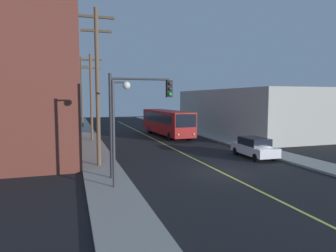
{
  "coord_description": "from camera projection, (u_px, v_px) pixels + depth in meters",
  "views": [
    {
      "loc": [
        -9.09,
        -17.16,
        4.76
      ],
      "look_at": [
        0.0,
        11.18,
        2.0
      ],
      "focal_mm": 32.37,
      "sensor_mm": 36.0,
      "label": 1
    }
  ],
  "objects": [
    {
      "name": "utility_pole_near",
      "position": [
        97.0,
        80.0,
        20.32
      ],
      "size": [
        2.4,
        0.28,
        10.54
      ],
      "color": "brown",
      "rests_on": "sidewalk_left"
    },
    {
      "name": "sidewalk_left",
      "position": [
        94.0,
        151.0,
        26.74
      ],
      "size": [
        2.5,
        90.0,
        0.15
      ],
      "primitive_type": "cube",
      "color": "gray",
      "rests_on": "ground"
    },
    {
      "name": "parked_car_white",
      "position": [
        254.0,
        147.0,
        24.1
      ],
      "size": [
        1.91,
        4.44,
        1.62
      ],
      "color": "silver",
      "rests_on": "ground"
    },
    {
      "name": "traffic_signal_left_corner",
      "position": [
        137.0,
        106.0,
        17.61
      ],
      "size": [
        3.75,
        0.48,
        6.0
      ],
      "color": "#2D2D33",
      "rests_on": "sidewalk_left"
    },
    {
      "name": "building_right_warehouse",
      "position": [
        251.0,
        111.0,
        41.59
      ],
      "size": [
        12.0,
        24.06,
        5.86
      ],
      "color": "#B2B2A8",
      "rests_on": "ground"
    },
    {
      "name": "utility_pole_far",
      "position": [
        82.0,
        89.0,
        48.16
      ],
      "size": [
        2.4,
        0.28,
        11.17
      ],
      "color": "brown",
      "rests_on": "sidewalk_left"
    },
    {
      "name": "street_lamp_left",
      "position": [
        118.0,
        118.0,
        15.48
      ],
      "size": [
        0.98,
        0.4,
        5.5
      ],
      "color": "#38383D",
      "rests_on": "sidewalk_left"
    },
    {
      "name": "utility_pole_mid",
      "position": [
        91.0,
        93.0,
        32.95
      ],
      "size": [
        2.4,
        0.28,
        9.33
      ],
      "color": "brown",
      "rests_on": "sidewalk_left"
    },
    {
      "name": "building_left_brick",
      "position": [
        18.0,
        87.0,
        26.82
      ],
      "size": [
        10.0,
        20.25,
        11.42
      ],
      "color": "brown",
      "rests_on": "ground"
    },
    {
      "name": "ground_plane",
      "position": [
        221.0,
        172.0,
        19.47
      ],
      "size": [
        120.0,
        120.0,
        0.0
      ],
      "primitive_type": "plane",
      "color": "black"
    },
    {
      "name": "city_bus",
      "position": [
        167.0,
        122.0,
        37.63
      ],
      "size": [
        3.11,
        12.24,
        3.2
      ],
      "color": "maroon",
      "rests_on": "ground"
    },
    {
      "name": "lane_stripe_center",
      "position": [
        158.0,
        141.0,
        33.7
      ],
      "size": [
        0.16,
        60.0,
        0.01
      ],
      "primitive_type": "cube",
      "color": "#D8CC4C",
      "rests_on": "ground"
    },
    {
      "name": "sidewalk_right",
      "position": [
        238.0,
        144.0,
        31.15
      ],
      "size": [
        2.5,
        90.0,
        0.15
      ],
      "primitive_type": "cube",
      "color": "gray",
      "rests_on": "ground"
    }
  ]
}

